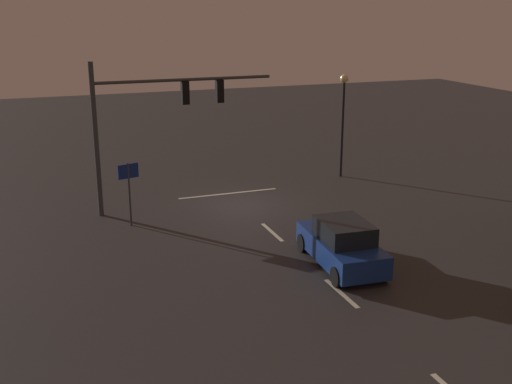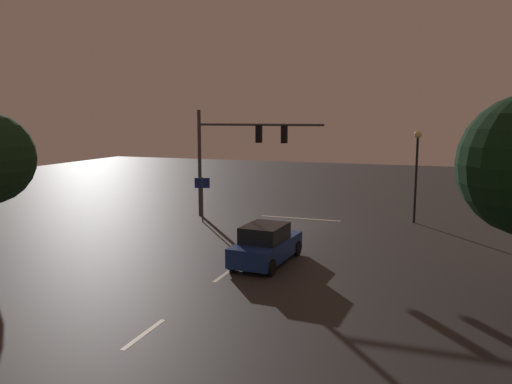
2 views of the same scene
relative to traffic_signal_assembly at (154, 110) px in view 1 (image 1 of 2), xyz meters
The scene contains 8 objects.
ground_plane 5.87m from the traffic_signal_assembly, behind, with size 80.00×80.00×0.00m, color #2D2B2B.
traffic_signal_assembly is the anchor object (origin of this frame).
lane_dash_far 7.45m from the traffic_signal_assembly, 128.68° to the left, with size 2.20×0.16×0.01m, color beige.
lane_dash_mid 12.12m from the traffic_signal_assembly, 109.22° to the left, with size 2.20×0.16×0.01m, color beige.
stop_bar 5.96m from the traffic_signal_assembly, 162.22° to the right, with size 5.00×0.16×0.01m, color beige.
car_approaching 10.52m from the traffic_signal_assembly, 118.85° to the left, with size 2.16×4.47×1.70m.
street_lamp_left_kerb 10.63m from the traffic_signal_assembly, 168.17° to the right, with size 0.44×0.44×5.45m.
route_sign 3.49m from the traffic_signal_assembly, 49.16° to the left, with size 0.88×0.30×2.70m.
Camera 1 is at (8.94, 26.27, 8.90)m, focal length 44.01 mm.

